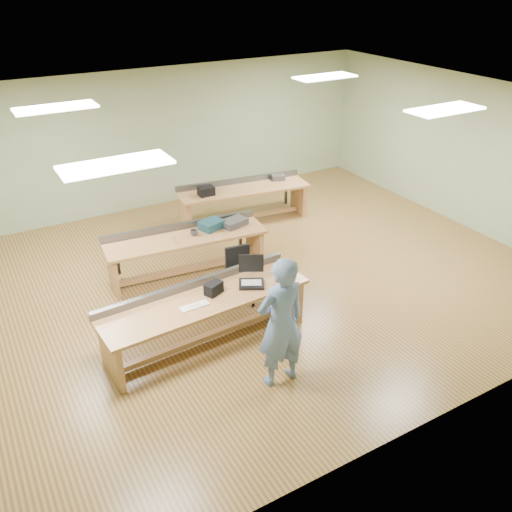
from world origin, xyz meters
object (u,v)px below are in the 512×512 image
Objects in this scene: person at (281,323)px; drinks_can at (173,240)px; workbench_front at (205,308)px; workbench_back at (243,196)px; mug at (194,233)px; task_chair at (242,282)px; parts_bin_grey at (234,222)px; parts_bin_teal at (211,225)px; laptop_base at (251,284)px; workbench_mid at (186,246)px; camera_bag at (214,288)px.

person is 16.04× the size of drinks_can.
workbench_back is at bearing 50.32° from workbench_front.
mug is (0.21, 3.13, -0.12)m from person.
task_chair reaches higher than parts_bin_grey.
parts_bin_grey is at bearing 48.35° from workbench_front.
parts_bin_grey reaches higher than drinks_can.
mug is (-0.38, -0.10, -0.02)m from parts_bin_teal.
mug is (-1.81, -1.54, 0.25)m from workbench_back.
person is 3.29m from parts_bin_grey.
workbench_back is 2.39m from mug.
parts_bin_teal is at bearing 109.12° from laptop_base.
parts_bin_grey is (1.47, 1.87, 0.25)m from workbench_front.
parts_bin_teal is 0.91× the size of parts_bin_grey.
mug is at bearing 13.40° from drinks_can.
laptop_base is at bearing -109.11° from workbench_back.
parts_bin_grey is at bearing 4.67° from drinks_can.
workbench_front is 26.98× the size of drinks_can.
parts_bin_teal is (0.59, 3.23, -0.10)m from person.
parts_bin_grey is at bearing -115.77° from workbench_back.
drinks_can is (-0.42, -0.10, 0.01)m from mug.
workbench_front is at bearing -99.94° from workbench_mid.
task_chair is (0.50, 1.96, -0.59)m from person.
mug is (0.14, -0.06, 0.25)m from workbench_mid.
workbench_back is 4.12m from camera_bag.
workbench_mid reaches higher than mug.
camera_bag is at bearing -114.93° from parts_bin_teal.
drinks_can is at bearing 133.14° from laptop_base.
workbench_back is 6.96× the size of parts_bin_teal.
drinks_can is (0.26, 1.77, 0.25)m from workbench_front.
camera_bag is at bearing -125.35° from parts_bin_grey.
mug is at bearing 120.02° from laptop_base.
workbench_mid is (0.54, 1.94, -0.01)m from workbench_front.
workbench_mid is at bearing 155.46° from mug.
mug is (-0.29, 1.17, 0.46)m from task_chair.
task_chair reaches higher than workbench_mid.
mug is 1.12× the size of drinks_can.
mug is 0.44m from drinks_can.
workbench_mid is 11.19× the size of camera_bag.
parts_bin_grey is 0.79m from mug.
camera_bag is at bearing -158.51° from laptop_base.
workbench_back is (2.50, 3.41, -0.01)m from workbench_front.
parts_bin_teal is (0.33, 2.02, 0.05)m from laptop_base.
person is 4.13× the size of parts_bin_grey.
workbench_mid is at bearing 54.55° from camera_bag.
workbench_mid is 1.32m from task_chair.
parts_bin_teal is at bearing 9.59° from workbench_mid.
workbench_mid is at bearing 123.93° from laptop_base.
parts_bin_grey is 3.88× the size of drinks_can.
workbench_front is 2.01m from workbench_mid.
drinks_can is at bearing -86.49° from person.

